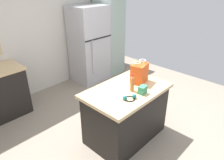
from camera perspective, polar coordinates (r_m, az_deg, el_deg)
ground at (r=3.64m, az=3.79°, el=-14.45°), size 5.89×5.89×0.00m
back_wall at (r=4.82m, az=-19.32°, el=11.40°), size 4.82×0.13×2.50m
kitchen_island at (r=3.35m, az=3.77°, el=-8.96°), size 1.27×0.83×0.87m
refrigerator at (r=5.15m, az=-6.14°, el=9.42°), size 0.80×0.71×1.79m
tall_cabinet at (r=5.54m, az=-0.77°, el=13.17°), size 0.53×0.63×2.24m
shopping_bag at (r=3.31m, az=7.38°, el=1.95°), size 0.31×0.26×0.34m
small_box at (r=3.01m, az=8.23°, el=-2.62°), size 0.12×0.09×0.12m
bottle at (r=3.03m, az=5.46°, el=-0.92°), size 0.06×0.06×0.27m
ear_defenders at (r=2.87m, az=4.74°, el=-4.78°), size 0.20×0.20×0.06m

